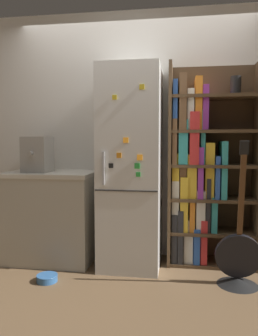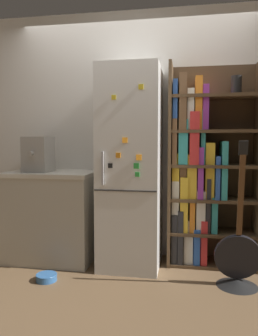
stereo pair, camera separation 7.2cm
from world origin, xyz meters
name	(u,v)px [view 2 (the right image)]	position (x,y,z in m)	size (l,w,h in m)	color
ground_plane	(129,269)	(0.00, 0.00, 0.00)	(16.00, 16.00, 0.00)	brown
wall_back	(136,135)	(0.00, 0.47, 1.30)	(8.00, 0.05, 2.60)	silver
refrigerator	(131,168)	(0.00, 0.13, 0.97)	(0.58, 0.66, 1.94)	white
bookshelf	(201,173)	(0.68, 0.29, 0.92)	(0.86, 0.37, 1.99)	#4C3823
kitchen_counter	(53,215)	(-0.83, 0.15, 0.46)	(0.90, 0.62, 0.92)	#BCB7A8
espresso_machine	(38,154)	(-0.95, 0.09, 1.10)	(0.25, 0.33, 0.36)	#A5A39E
guitar	(238,266)	(0.98, -0.21, 0.17)	(0.39, 0.35, 1.24)	black
pet_bowl	(46,277)	(-0.67, -0.39, 0.03)	(0.19, 0.19, 0.06)	#3366A5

